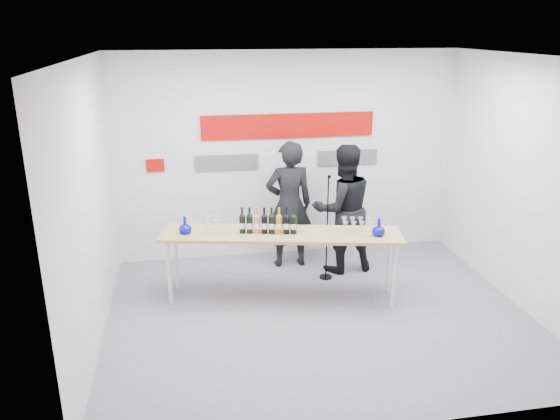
{
  "coord_description": "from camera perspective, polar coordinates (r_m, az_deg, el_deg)",
  "views": [
    {
      "loc": [
        -1.48,
        -5.65,
        3.3
      ],
      "look_at": [
        -0.36,
        0.62,
        1.15
      ],
      "focal_mm": 35.0,
      "sensor_mm": 36.0,
      "label": 1
    }
  ],
  "objects": [
    {
      "name": "glasses_left",
      "position": [
        6.76,
        -7.01,
        -1.57
      ],
      "size": [
        0.19,
        0.24,
        0.18
      ],
      "color": "silver",
      "rests_on": "tasting_table"
    },
    {
      "name": "tasting_table",
      "position": [
        6.74,
        0.15,
        -2.93
      ],
      "size": [
        3.01,
        1.19,
        0.89
      ],
      "rotation": [
        0.0,
        0.0,
        -0.21
      ],
      "color": "tan",
      "rests_on": "ground"
    },
    {
      "name": "presenter_left",
      "position": [
        7.68,
        0.95,
        0.55
      ],
      "size": [
        0.68,
        0.46,
        1.83
      ],
      "primitive_type": "imported",
      "rotation": [
        0.0,
        0.0,
        3.17
      ],
      "color": "black",
      "rests_on": "ground"
    },
    {
      "name": "decanter_left",
      "position": [
        6.77,
        -9.91,
        -1.55
      ],
      "size": [
        0.16,
        0.16,
        0.21
      ],
      "primitive_type": null,
      "color": "#080B99",
      "rests_on": "tasting_table"
    },
    {
      "name": "presenter_right",
      "position": [
        7.58,
        6.57,
        0.13
      ],
      "size": [
        0.95,
        0.77,
        1.81
      ],
      "primitive_type": "imported",
      "rotation": [
        0.0,
        0.0,
        3.24
      ],
      "color": "black",
      "rests_on": "ground"
    },
    {
      "name": "back_wall",
      "position": [
        8.0,
        0.85,
        5.65
      ],
      "size": [
        5.0,
        0.04,
        3.0
      ],
      "primitive_type": "cube",
      "color": "silver",
      "rests_on": "ground"
    },
    {
      "name": "decanter_right",
      "position": [
        6.7,
        10.28,
        -1.77
      ],
      "size": [
        0.16,
        0.16,
        0.21
      ],
      "primitive_type": null,
      "color": "#080B99",
      "rests_on": "tasting_table"
    },
    {
      "name": "signage",
      "position": [
        7.89,
        0.5,
        7.75
      ],
      "size": [
        3.38,
        0.02,
        0.79
      ],
      "color": "#B00B07",
      "rests_on": "back_wall"
    },
    {
      "name": "mic_stand",
      "position": [
        7.44,
        4.89,
        -3.93
      ],
      "size": [
        0.17,
        0.17,
        1.48
      ],
      "rotation": [
        0.0,
        0.0,
        -0.05
      ],
      "color": "black",
      "rests_on": "ground"
    },
    {
      "name": "wine_bottles",
      "position": [
        6.65,
        -1.27,
        -1.1
      ],
      "size": [
        0.71,
        0.22,
        0.33
      ],
      "rotation": [
        0.0,
        0.0,
        -0.21
      ],
      "color": "black",
      "rests_on": "tasting_table"
    },
    {
      "name": "ground",
      "position": [
        6.71,
        4.06,
        -10.86
      ],
      "size": [
        5.0,
        5.0,
        0.0
      ],
      "primitive_type": "plane",
      "color": "slate",
      "rests_on": "ground"
    },
    {
      "name": "glasses_right",
      "position": [
        6.72,
        8.04,
        -1.74
      ],
      "size": [
        0.39,
        0.28,
        0.18
      ],
      "color": "silver",
      "rests_on": "tasting_table"
    }
  ]
}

